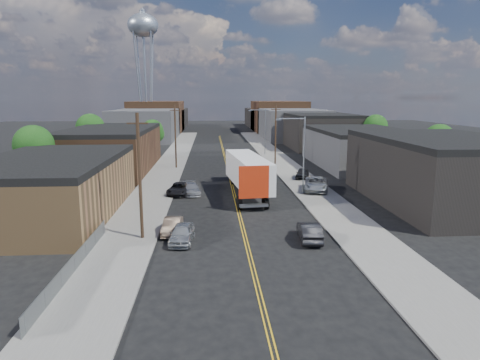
{
  "coord_description": "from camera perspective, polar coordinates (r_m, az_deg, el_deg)",
  "views": [
    {
      "loc": [
        -2.69,
        -23.04,
        11.09
      ],
      "look_at": [
        0.4,
        21.5,
        2.5
      ],
      "focal_mm": 32.0,
      "sensor_mm": 36.0,
      "label": 1
    }
  ],
  "objects": [
    {
      "name": "semi_truck",
      "position": [
        50.37,
        0.87,
        1.22
      ],
      "size": [
        4.5,
        17.85,
        4.61
      ],
      "rotation": [
        0.0,
        0.0,
        0.11
      ],
      "color": "silver",
      "rests_on": "ground"
    },
    {
      "name": "car_left_b",
      "position": [
        36.02,
        -9.02,
        -6.09
      ],
      "size": [
        1.59,
        4.03,
        1.31
      ],
      "primitive_type": "imported",
      "rotation": [
        0.0,
        0.0,
        -0.05
      ],
      "color": "#826A55",
      "rests_on": "ground"
    },
    {
      "name": "ground",
      "position": [
        83.82,
        -2.09,
        3.28
      ],
      "size": [
        260.0,
        260.0,
        0.0
      ],
      "primitive_type": "plane",
      "color": "black",
      "rests_on": "ground"
    },
    {
      "name": "skyline_left_b",
      "position": [
        144.21,
        -10.97,
        8.28
      ],
      "size": [
        16.0,
        26.0,
        10.0
      ],
      "primitive_type": "cube",
      "color": "brown",
      "rests_on": "ground"
    },
    {
      "name": "car_left_a",
      "position": [
        33.78,
        -7.75,
        -7.08
      ],
      "size": [
        2.07,
        4.4,
        1.45
      ],
      "primitive_type": "imported",
      "rotation": [
        0.0,
        0.0,
        -0.09
      ],
      "color": "#A9ADAE",
      "rests_on": "ground"
    },
    {
      "name": "tree_right_far",
      "position": [
        89.46,
        17.64,
        6.59
      ],
      "size": [
        4.85,
        4.76,
        7.91
      ],
      "color": "black",
      "rests_on": "ground"
    },
    {
      "name": "chainlink_fence",
      "position": [
        29.85,
        -21.21,
        -10.34
      ],
      "size": [
        0.05,
        16.0,
        1.22
      ],
      "color": "slate",
      "rests_on": "ground"
    },
    {
      "name": "skyline_right_a",
      "position": [
        120.41,
        6.97,
        7.44
      ],
      "size": [
        16.0,
        30.0,
        8.0
      ],
      "primitive_type": "cube",
      "color": "#373739",
      "rests_on": "ground"
    },
    {
      "name": "tree_left_far",
      "position": [
        86.03,
        -11.54,
        6.32
      ],
      "size": [
        4.35,
        4.2,
        6.97
      ],
      "color": "black",
      "rests_on": "ground"
    },
    {
      "name": "car_left_d",
      "position": [
        50.19,
        -6.52,
        -1.18
      ],
      "size": [
        2.46,
        4.75,
        1.32
      ],
      "primitive_type": "imported",
      "rotation": [
        0.0,
        0.0,
        0.14
      ],
      "color": "#9A9B9F",
      "rests_on": "ground"
    },
    {
      "name": "industrial_right_b",
      "position": [
        73.76,
        15.66,
        4.23
      ],
      "size": [
        14.0,
        24.0,
        6.1
      ],
      "color": "#373739",
      "rests_on": "ground"
    },
    {
      "name": "tree_right_near",
      "position": [
        67.8,
        25.03,
        4.61
      ],
      "size": [
        4.6,
        4.48,
        7.44
      ],
      "color": "black",
      "rests_on": "ground"
    },
    {
      "name": "streetlight_far",
      "position": [
        83.87,
        3.11,
        6.94
      ],
      "size": [
        3.39,
        0.25,
        9.0
      ],
      "color": "gray",
      "rests_on": "ground"
    },
    {
      "name": "skyline_right_c",
      "position": [
        164.79,
        4.0,
        8.23
      ],
      "size": [
        16.0,
        40.0,
        7.0
      ],
      "primitive_type": "cube",
      "color": "black",
      "rests_on": "ground"
    },
    {
      "name": "sidewalk_left",
      "position": [
        69.26,
        -9.56,
        1.59
      ],
      "size": [
        5.0,
        140.0,
        0.15
      ],
      "primitive_type": "cube",
      "color": "slate",
      "rests_on": "ground"
    },
    {
      "name": "car_right_lot_c",
      "position": [
        59.73,
        8.32,
        0.89
      ],
      "size": [
        2.76,
        4.34,
        1.38
      ],
      "primitive_type": "imported",
      "rotation": [
        0.0,
        0.0,
        -0.3
      ],
      "color": "black",
      "rests_on": "sidewalk_right"
    },
    {
      "name": "car_right_oncoming",
      "position": [
        34.35,
        9.23,
        -6.8
      ],
      "size": [
        1.93,
        4.58,
        1.47
      ],
      "primitive_type": "imported",
      "rotation": [
        0.0,
        0.0,
        3.06
      ],
      "color": "black",
      "rests_on": "ground"
    },
    {
      "name": "industrial_right_a",
      "position": [
        50.18,
        25.55,
        1.18
      ],
      "size": [
        14.0,
        22.0,
        7.1
      ],
      "color": "black",
      "rests_on": "ground"
    },
    {
      "name": "water_tower",
      "position": [
        135.85,
        -12.79,
        18.91
      ],
      "size": [
        9.0,
        9.0,
        36.9
      ],
      "color": "gray",
      "rests_on": "ground"
    },
    {
      "name": "tree_left_near",
      "position": [
        57.44,
        -25.71,
        3.91
      ],
      "size": [
        4.85,
        4.76,
        7.91
      ],
      "color": "black",
      "rests_on": "ground"
    },
    {
      "name": "centerline",
      "position": [
        68.99,
        -1.68,
        1.64
      ],
      "size": [
        0.32,
        120.0,
        0.01
      ],
      "primitive_type": "cube",
      "color": "gold",
      "rests_on": "ground"
    },
    {
      "name": "skyline_left_c",
      "position": [
        164.13,
        -10.11,
        8.07
      ],
      "size": [
        16.0,
        40.0,
        7.0
      ],
      "primitive_type": "cube",
      "color": "black",
      "rests_on": "ground"
    },
    {
      "name": "skyline_left_a",
      "position": [
        119.51,
        -12.38,
        7.24
      ],
      "size": [
        16.0,
        30.0,
        8.0
      ],
      "primitive_type": "cube",
      "color": "#373739",
      "rests_on": "ground"
    },
    {
      "name": "car_right_lot_a",
      "position": [
        51.99,
        10.1,
        -0.5
      ],
      "size": [
        4.12,
        6.39,
        1.64
      ],
      "primitive_type": "imported",
      "rotation": [
        0.0,
        0.0,
        -0.25
      ],
      "color": "#B1B4B6",
      "rests_on": "sidewalk_right"
    },
    {
      "name": "utility_pole_right",
      "position": [
        72.11,
        4.76,
        6.12
      ],
      "size": [
        1.6,
        0.26,
        10.0
      ],
      "color": "black",
      "rests_on": "ground"
    },
    {
      "name": "warehouse_tan",
      "position": [
        44.58,
        -23.97,
        -0.78
      ],
      "size": [
        12.0,
        22.0,
        5.6
      ],
      "color": "olive",
      "rests_on": "ground"
    },
    {
      "name": "streetlight_near",
      "position": [
        49.47,
        8.09,
        4.09
      ],
      "size": [
        3.39,
        0.25,
        9.0
      ],
      "color": "gray",
      "rests_on": "ground"
    },
    {
      "name": "industrial_right_c",
      "position": [
        98.46,
        10.64,
        6.46
      ],
      "size": [
        14.0,
        22.0,
        7.6
      ],
      "color": "black",
      "rests_on": "ground"
    },
    {
      "name": "car_ahead_truck",
      "position": [
        68.41,
        0.01,
        2.24
      ],
      "size": [
        3.07,
        5.94,
        1.6
      ],
      "primitive_type": "imported",
      "rotation": [
        0.0,
        0.0,
        -0.07
      ],
      "color": "black",
      "rests_on": "ground"
    },
    {
      "name": "utility_pole_left_far",
      "position": [
        68.52,
        -8.6,
        5.79
      ],
      "size": [
        1.6,
        0.26,
        10.0
      ],
      "color": "black",
      "rests_on": "ground"
    },
    {
      "name": "car_left_c",
      "position": [
        50.27,
        -8.11,
        -1.17
      ],
      "size": [
        2.92,
        5.18,
        1.37
      ],
      "primitive_type": "imported",
      "rotation": [
        0.0,
        0.0,
        -0.14
      ],
      "color": "black",
      "rests_on": "ground"
    },
    {
      "name": "tree_left_mid",
      "position": [
        81.08,
        -19.27,
        6.32
      ],
      "size": [
        5.1,
        5.04,
        8.37
      ],
      "color": "black",
      "rests_on": "ground"
    },
    {
      "name": "warehouse_brown",
      "position": [
        69.21,
        -16.76,
        3.97
      ],
      "size": [
        12.0,
        26.0,
        6.6
      ],
      "color": "brown",
      "rests_on": "ground"
    },
    {
      "name": "sidewalk_right",
      "position": [
        69.99,
        6.12,
        1.77
      ],
      "size": [
        5.0,
        140.0,
        0.15
      ],
      "primitive_type": "cube",
      "color": "slate",
      "rests_on": "ground"
    },
    {
      "name": "skyline_right_b",
      "position": [
        144.96,
        5.1,
        8.44
      ],
      "size": [
        16.0,
        26.0,
        10.0
      ],
      "primitive_type": "cube",
      "color": "brown",
      "rests_on": "ground"
    },
    {
      "name": "utility_pole_left_near",
      "position": [
        34.02,
        -13.22,
        0.52
      ],
      "size": [
        1.6,
        0.26,
        10.0
      ],
      "color": "black",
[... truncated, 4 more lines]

